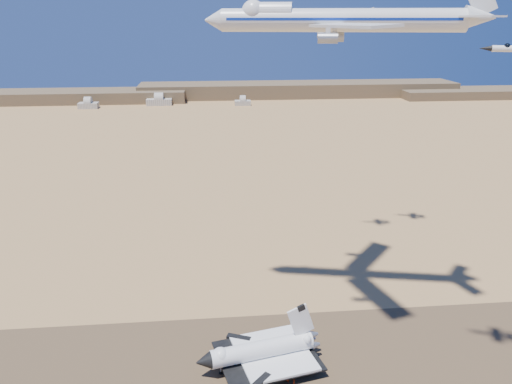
{
  "coord_description": "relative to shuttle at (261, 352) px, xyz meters",
  "views": [
    {
      "loc": [
        -2.36,
        -125.51,
        99.04
      ],
      "look_at": [
        10.64,
        8.0,
        52.2
      ],
      "focal_mm": 35.0,
      "sensor_mm": 36.0,
      "label": 1
    }
  ],
  "objects": [
    {
      "name": "ground",
      "position": [
        -11.18,
        1.65,
        -5.06
      ],
      "size": [
        1200.0,
        1200.0,
        0.0
      ],
      "primitive_type": "plane",
      "color": "tan",
      "rests_on": "ground"
    },
    {
      "name": "runway",
      "position": [
        -11.18,
        1.65,
        -5.03
      ],
      "size": [
        600.0,
        50.0,
        0.06
      ],
      "primitive_type": "cube",
      "color": "brown",
      "rests_on": "ground"
    },
    {
      "name": "ridgeline",
      "position": [
        54.13,
        528.95,
        2.57
      ],
      "size": [
        960.0,
        90.0,
        18.0
      ],
      "color": "brown",
      "rests_on": "ground"
    },
    {
      "name": "hangars",
      "position": [
        -75.18,
        480.08,
        -0.23
      ],
      "size": [
        200.5,
        29.5,
        30.0
      ],
      "color": "beige",
      "rests_on": "ground"
    },
    {
      "name": "shuttle",
      "position": [
        0.0,
        0.0,
        0.0
      ],
      "size": [
        38.24,
        28.87,
        18.81
      ],
      "rotation": [
        0.0,
        0.0,
        0.22
      ],
      "color": "white",
      "rests_on": "runway"
    },
    {
      "name": "carrier_747",
      "position": [
        23.99,
        28.38,
        93.47
      ],
      "size": [
        84.7,
        64.07,
        21.04
      ],
      "rotation": [
        0.0,
        0.0,
        -0.21
      ],
      "color": "silver"
    },
    {
      "name": "crew_a",
      "position": [
        8.56,
        -9.02,
        -4.13
      ],
      "size": [
        0.51,
        0.69,
        1.73
      ],
      "primitive_type": "imported",
      "rotation": [
        0.0,
        0.0,
        1.41
      ],
      "color": "#E93E0D",
      "rests_on": "runway"
    },
    {
      "name": "crew_b",
      "position": [
        6.96,
        -7.97,
        -4.11
      ],
      "size": [
        0.98,
        0.95,
        1.78
      ],
      "primitive_type": "imported",
      "rotation": [
        0.0,
        0.0,
        2.42
      ],
      "color": "#E93E0D",
      "rests_on": "runway"
    },
    {
      "name": "crew_c",
      "position": [
        5.96,
        -6.62,
        -4.16
      ],
      "size": [
        1.09,
        0.95,
        1.67
      ],
      "primitive_type": "imported",
      "rotation": [
        0.0,
        0.0,
        2.58
      ],
      "color": "#E93E0D",
      "rests_on": "runway"
    },
    {
      "name": "chase_jet_e",
      "position": [
        47.31,
        81.08,
        95.26
      ],
      "size": [
        14.54,
        8.01,
        3.63
      ],
      "rotation": [
        0.0,
        0.0,
        -0.12
      ],
      "color": "silver"
    },
    {
      "name": "chase_jet_f",
      "position": [
        68.75,
        88.06,
        93.82
      ],
      "size": [
        15.53,
        9.1,
        3.97
      ],
      "rotation": [
        0.0,
        0.0,
        -0.32
      ],
      "color": "silver"
    }
  ]
}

